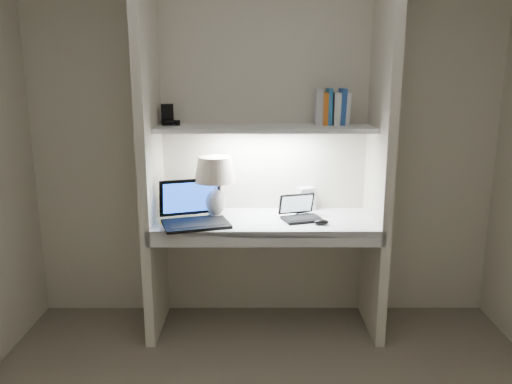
{
  "coord_description": "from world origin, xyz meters",
  "views": [
    {
      "loc": [
        -0.06,
        -1.91,
        1.69
      ],
      "look_at": [
        -0.06,
        1.05,
        0.99
      ],
      "focal_mm": 35.0,
      "sensor_mm": 36.0,
      "label": 1
    }
  ],
  "objects_px": {
    "table_lamp": "(215,177)",
    "book_row": "(332,108)",
    "laptop_main": "(194,214)",
    "laptop_netbook": "(300,213)",
    "speaker": "(306,199)"
  },
  "relations": [
    {
      "from": "table_lamp",
      "to": "laptop_netbook",
      "type": "xyz_separation_m",
      "value": [
        0.55,
        -0.06,
        -0.23
      ]
    },
    {
      "from": "speaker",
      "to": "table_lamp",
      "type": "bearing_deg",
      "value": 172.8
    },
    {
      "from": "table_lamp",
      "to": "laptop_main",
      "type": "bearing_deg",
      "value": -132.68
    },
    {
      "from": "laptop_netbook",
      "to": "speaker",
      "type": "xyz_separation_m",
      "value": [
        0.06,
        0.23,
        0.04
      ]
    },
    {
      "from": "laptop_main",
      "to": "table_lamp",
      "type": "bearing_deg",
      "value": 29.46
    },
    {
      "from": "table_lamp",
      "to": "book_row",
      "type": "distance_m",
      "value": 0.89
    },
    {
      "from": "speaker",
      "to": "book_row",
      "type": "bearing_deg",
      "value": -35.7
    },
    {
      "from": "laptop_netbook",
      "to": "book_row",
      "type": "xyz_separation_m",
      "value": [
        0.21,
        0.19,
        0.67
      ]
    },
    {
      "from": "table_lamp",
      "to": "laptop_main",
      "type": "relative_size",
      "value": 0.82
    },
    {
      "from": "laptop_netbook",
      "to": "speaker",
      "type": "relative_size",
      "value": 1.82
    },
    {
      "from": "laptop_main",
      "to": "laptop_netbook",
      "type": "relative_size",
      "value": 1.68
    },
    {
      "from": "laptop_main",
      "to": "book_row",
      "type": "distance_m",
      "value": 1.14
    },
    {
      "from": "table_lamp",
      "to": "laptop_netbook",
      "type": "distance_m",
      "value": 0.6
    },
    {
      "from": "speaker",
      "to": "book_row",
      "type": "distance_m",
      "value": 0.65
    },
    {
      "from": "laptop_netbook",
      "to": "speaker",
      "type": "bearing_deg",
      "value": 57.98
    }
  ]
}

